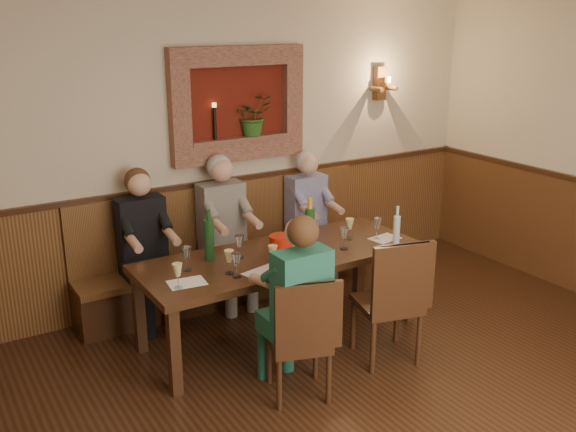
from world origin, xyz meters
The scene contains 32 objects.
room_shell centered at (0.00, 0.00, 1.89)m, with size 6.04×6.04×2.82m.
wainscoting centered at (0.00, 0.00, 0.59)m, with size 6.02×6.02×1.15m.
wall_niche centered at (0.24, 2.94, 1.81)m, with size 1.36×0.30×1.06m.
wall_sconce centered at (1.90, 2.93, 1.94)m, with size 0.25×0.20×0.35m.
dining_table centered at (0.00, 1.85, 0.68)m, with size 2.40×0.90×0.75m.
bench centered at (0.00, 2.79, 0.33)m, with size 3.00×0.45×1.11m.
chair_near_left centered at (-0.36, 1.00, 0.27)m, with size 0.53×0.53×0.94m.
chair_near_right centered at (0.52, 1.08, 0.30)m, with size 0.56×0.56×1.03m.
person_bench_left centered at (-0.87, 2.69, 0.58)m, with size 0.41×0.50×1.40m.
person_bench_mid centered at (-0.09, 2.69, 0.59)m, with size 0.42×0.52×1.43m.
person_bench_right centered at (0.86, 2.69, 0.56)m, with size 0.39×0.48×1.36m.
person_chair_front centered at (-0.36, 1.07, 0.57)m, with size 0.40×0.49×1.38m.
spittoon_bucket centered at (-0.09, 1.70, 0.86)m, with size 0.19×0.19×0.22m, color red.
wine_bottle_green_a centered at (0.27, 1.82, 0.94)m, with size 0.10×0.10×0.45m.
wine_bottle_green_b centered at (-0.56, 2.04, 0.93)m, with size 0.10×0.10×0.42m.
water_bottle centered at (0.99, 1.55, 0.88)m, with size 0.06×0.06×0.33m.
tasting_sheet_a centered at (-0.91, 1.70, 0.75)m, with size 0.27×0.19×0.00m, color white.
tasting_sheet_b centered at (0.16, 1.77, 0.75)m, with size 0.27×0.20×0.00m, color white.
tasting_sheet_c centered at (0.98, 1.69, 0.75)m, with size 0.26×0.19×0.00m, color white.
tasting_sheet_d centered at (-0.32, 1.57, 0.75)m, with size 0.30×0.22×0.00m, color white.
wine_glass_0 centered at (-1.00, 1.65, 0.85)m, with size 0.08×0.08×0.19m, color #E8DD8A, non-canonical shape.
wine_glass_1 centered at (-0.80, 1.93, 0.85)m, with size 0.08×0.08×0.19m, color white, non-canonical shape.
wine_glass_2 centered at (-0.56, 1.69, 0.85)m, with size 0.08×0.08×0.19m, color #E8DD8A, non-canonical shape.
wine_glass_3 centered at (-0.33, 1.95, 0.85)m, with size 0.08×0.08×0.19m, color white, non-canonical shape.
wine_glass_4 centered at (0.00, 1.67, 0.85)m, with size 0.08×0.08×0.19m, color #E8DD8A, non-canonical shape.
wine_glass_5 centered at (0.22, 2.01, 0.85)m, with size 0.08×0.08×0.19m, color #E8DD8A, non-canonical shape.
wine_glass_6 centered at (0.51, 1.67, 0.85)m, with size 0.08×0.08×0.19m, color white, non-canonical shape.
wine_glass_7 centered at (0.70, 1.84, 0.85)m, with size 0.08×0.08×0.19m, color #E8DD8A, non-canonical shape.
wine_glass_8 centered at (0.92, 1.72, 0.85)m, with size 0.08×0.08×0.19m, color white, non-canonical shape.
wine_glass_9 centered at (-0.22, 1.61, 0.85)m, with size 0.08×0.08×0.19m, color #E8DD8A, non-canonical shape.
wine_glass_10 centered at (-0.54, 1.61, 0.85)m, with size 0.08×0.08×0.19m, color white, non-canonical shape.
wine_glass_11 centered at (0.06, 1.70, 0.85)m, with size 0.08×0.08×0.19m, color white, non-canonical shape.
Camera 1 is at (-2.58, -2.42, 2.66)m, focal length 40.00 mm.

